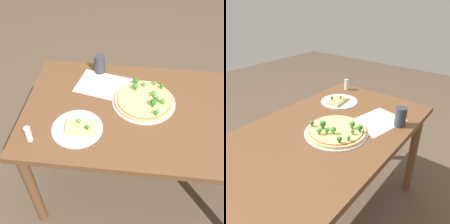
{
  "view_description": "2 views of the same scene",
  "coord_description": "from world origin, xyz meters",
  "views": [
    {
      "loc": [
        -0.06,
        -1.07,
        1.82
      ],
      "look_at": [
        -0.18,
        -0.05,
        0.76
      ],
      "focal_mm": 45.0,
      "sensor_mm": 36.0,
      "label": 1
    },
    {
      "loc": [
        0.77,
        0.7,
        1.39
      ],
      "look_at": [
        -0.18,
        -0.05,
        0.76
      ],
      "focal_mm": 35.0,
      "sensor_mm": 36.0,
      "label": 2
    }
  ],
  "objects": [
    {
      "name": "ground_plane",
      "position": [
        0.0,
        0.0,
        0.0
      ],
      "size": [
        8.0,
        8.0,
        0.0
      ],
      "primitive_type": "plane",
      "color": "brown"
    },
    {
      "name": "dining_table",
      "position": [
        0.0,
        0.0,
        0.64
      ],
      "size": [
        1.33,
        0.78,
        0.74
      ],
      "color": "brown",
      "rests_on": "ground_plane"
    },
    {
      "name": "pizza_tray_whole",
      "position": [
        -0.01,
        0.07,
        0.76
      ],
      "size": [
        0.35,
        0.35,
        0.07
      ],
      "color": "#B7B7BC",
      "rests_on": "dining_table"
    },
    {
      "name": "pizza_tray_slice",
      "position": [
        -0.33,
        -0.17,
        0.75
      ],
      "size": [
        0.26,
        0.26,
        0.05
      ],
      "color": "#B7B7BC",
      "rests_on": "dining_table"
    },
    {
      "name": "drinking_cup",
      "position": [
        -0.3,
        0.31,
        0.8
      ],
      "size": [
        0.06,
        0.06,
        0.11
      ],
      "primitive_type": "cylinder",
      "color": "#2D333D",
      "rests_on": "dining_table"
    },
    {
      "name": "condiment_shaker",
      "position": [
        -0.56,
        -0.26,
        0.79
      ],
      "size": [
        0.03,
        0.03,
        0.09
      ],
      "color": "silver",
      "rests_on": "dining_table"
    },
    {
      "name": "paper_menu",
      "position": [
        -0.26,
        0.18,
        0.74
      ],
      "size": [
        0.34,
        0.28,
        0.0
      ],
      "primitive_type": "cube",
      "rotation": [
        0.0,
        0.0,
        -0.22
      ],
      "color": "white",
      "rests_on": "dining_table"
    }
  ]
}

